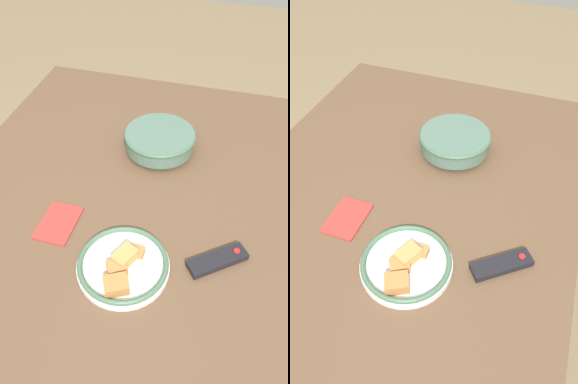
# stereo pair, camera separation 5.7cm
# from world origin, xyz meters

# --- Properties ---
(ground_plane) EXTENTS (8.00, 8.00, 0.00)m
(ground_plane) POSITION_xyz_m (0.00, 0.00, 0.00)
(ground_plane) COLOR #7F6B4C
(dining_table) EXTENTS (1.57, 1.06, 0.74)m
(dining_table) POSITION_xyz_m (0.00, 0.00, 0.67)
(dining_table) COLOR brown
(dining_table) RESTS_ON ground_plane
(noodle_bowl) EXTENTS (0.24, 0.24, 0.07)m
(noodle_bowl) POSITION_xyz_m (-0.33, 0.08, 0.79)
(noodle_bowl) COLOR #4C6B5B
(noodle_bowl) RESTS_ON dining_table
(food_plate) EXTENTS (0.24, 0.24, 0.05)m
(food_plate) POSITION_xyz_m (0.17, 0.11, 0.76)
(food_plate) COLOR white
(food_plate) RESTS_ON dining_table
(tv_remote) EXTENTS (0.14, 0.16, 0.02)m
(tv_remote) POSITION_xyz_m (0.09, 0.34, 0.75)
(tv_remote) COLOR black
(tv_remote) RESTS_ON dining_table
(folded_napkin) EXTENTS (0.14, 0.10, 0.01)m
(folded_napkin) POSITION_xyz_m (0.08, -0.12, 0.75)
(folded_napkin) COLOR #B2332D
(folded_napkin) RESTS_ON dining_table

